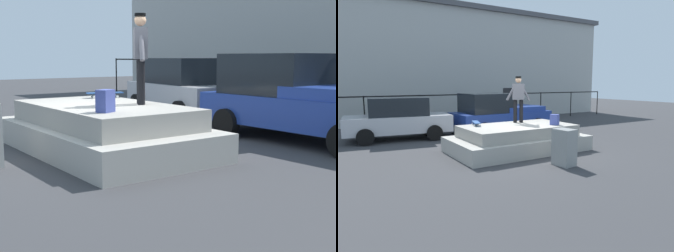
% 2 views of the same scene
% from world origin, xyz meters
% --- Properties ---
extents(ground_plane, '(60.00, 60.00, 0.00)m').
position_xyz_m(ground_plane, '(0.00, 0.00, 0.00)').
color(ground_plane, '#38383A').
extents(concrete_ledge, '(4.64, 2.58, 0.89)m').
position_xyz_m(concrete_ledge, '(0.03, 0.16, 0.41)').
color(concrete_ledge, '#ADA89E').
rests_on(concrete_ledge, ground_plane).
extents(skateboarder, '(0.83, 0.51, 1.68)m').
position_xyz_m(skateboarder, '(0.44, 0.75, 1.87)').
color(skateboarder, black).
rests_on(skateboarder, concrete_ledge).
extents(skateboard, '(0.42, 0.82, 0.12)m').
position_xyz_m(skateboard, '(-1.20, 0.88, 1.00)').
color(skateboard, '#264C8C').
rests_on(skateboard, concrete_ledge).
extents(backpack, '(0.30, 0.34, 0.37)m').
position_xyz_m(backpack, '(1.19, -0.42, 1.08)').
color(backpack, '#3F4C99').
rests_on(backpack, concrete_ledge).
extents(car_silver_sedan_near, '(4.35, 2.37, 1.75)m').
position_xyz_m(car_silver_sedan_near, '(-3.02, 4.52, 0.88)').
color(car_silver_sedan_near, '#B7B7BC').
rests_on(car_silver_sedan_near, ground_plane).
extents(car_blue_pickup_mid, '(4.78, 2.36, 1.86)m').
position_xyz_m(car_blue_pickup_mid, '(1.54, 4.18, 0.92)').
color(car_blue_pickup_mid, navy).
rests_on(car_blue_pickup_mid, ground_plane).
extents(utility_box, '(0.50, 0.64, 1.05)m').
position_xyz_m(utility_box, '(0.12, -2.13, 0.53)').
color(utility_box, gray).
rests_on(utility_box, ground_plane).
extents(fence_row, '(24.06, 0.06, 1.72)m').
position_xyz_m(fence_row, '(-0.00, 7.48, 1.26)').
color(fence_row, black).
rests_on(fence_row, ground_plane).
extents(warehouse_building, '(26.69, 8.69, 7.14)m').
position_xyz_m(warehouse_building, '(0.00, 13.24, 3.58)').
color(warehouse_building, '#B2B2AD').
rests_on(warehouse_building, ground_plane).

